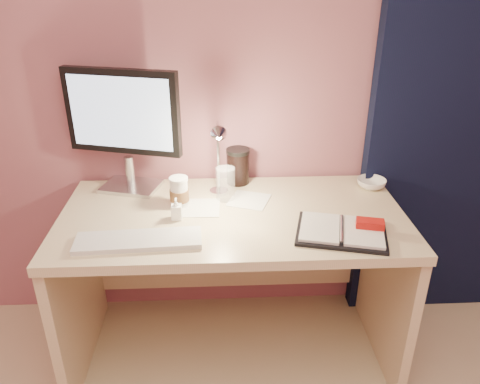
{
  "coord_description": "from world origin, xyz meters",
  "views": [
    {
      "loc": [
        -0.05,
        -0.29,
        1.64
      ],
      "look_at": [
        0.03,
        1.33,
        0.85
      ],
      "focal_mm": 35.0,
      "sensor_mm": 36.0,
      "label": 1
    }
  ],
  "objects_px": {
    "monitor": "(124,120)",
    "dark_jar": "(238,168)",
    "keyboard": "(139,240)",
    "planner": "(344,231)",
    "desk": "(232,250)",
    "desk_lamp": "(217,154)",
    "clear_cup": "(225,184)",
    "bowl": "(371,183)",
    "lotion_bottle": "(176,209)",
    "coffee_cup": "(179,193)"
  },
  "relations": [
    {
      "from": "monitor",
      "to": "dark_jar",
      "type": "distance_m",
      "value": 0.54
    },
    {
      "from": "keyboard",
      "to": "planner",
      "type": "height_order",
      "value": "planner"
    },
    {
      "from": "desk",
      "to": "desk_lamp",
      "type": "relative_size",
      "value": 4.02
    },
    {
      "from": "clear_cup",
      "to": "dark_jar",
      "type": "bearing_deg",
      "value": 69.84
    },
    {
      "from": "planner",
      "to": "bowl",
      "type": "distance_m",
      "value": 0.45
    },
    {
      "from": "planner",
      "to": "lotion_bottle",
      "type": "bearing_deg",
      "value": -178.73
    },
    {
      "from": "clear_cup",
      "to": "bowl",
      "type": "bearing_deg",
      "value": 7.01
    },
    {
      "from": "keyboard",
      "to": "desk_lamp",
      "type": "relative_size",
      "value": 1.31
    },
    {
      "from": "desk_lamp",
      "to": "lotion_bottle",
      "type": "bearing_deg",
      "value": -142.27
    },
    {
      "from": "keyboard",
      "to": "bowl",
      "type": "relative_size",
      "value": 3.54
    },
    {
      "from": "desk",
      "to": "desk_lamp",
      "type": "bearing_deg",
      "value": 152.67
    },
    {
      "from": "keyboard",
      "to": "clear_cup",
      "type": "relative_size",
      "value": 3.2
    },
    {
      "from": "lotion_bottle",
      "to": "bowl",
      "type": "bearing_deg",
      "value": 16.16
    },
    {
      "from": "planner",
      "to": "clear_cup",
      "type": "height_order",
      "value": "clear_cup"
    },
    {
      "from": "dark_jar",
      "to": "desk_lamp",
      "type": "height_order",
      "value": "desk_lamp"
    },
    {
      "from": "planner",
      "to": "desk_lamp",
      "type": "distance_m",
      "value": 0.58
    },
    {
      "from": "keyboard",
      "to": "coffee_cup",
      "type": "bearing_deg",
      "value": 62.11
    },
    {
      "from": "desk",
      "to": "monitor",
      "type": "distance_m",
      "value": 0.73
    },
    {
      "from": "clear_cup",
      "to": "lotion_bottle",
      "type": "height_order",
      "value": "clear_cup"
    },
    {
      "from": "coffee_cup",
      "to": "bowl",
      "type": "distance_m",
      "value": 0.87
    },
    {
      "from": "coffee_cup",
      "to": "desk_lamp",
      "type": "relative_size",
      "value": 0.37
    },
    {
      "from": "monitor",
      "to": "desk",
      "type": "bearing_deg",
      "value": -6.41
    },
    {
      "from": "coffee_cup",
      "to": "dark_jar",
      "type": "bearing_deg",
      "value": 41.07
    },
    {
      "from": "desk",
      "to": "keyboard",
      "type": "height_order",
      "value": "keyboard"
    },
    {
      "from": "planner",
      "to": "monitor",
      "type": "bearing_deg",
      "value": 167.14
    },
    {
      "from": "coffee_cup",
      "to": "bowl",
      "type": "height_order",
      "value": "coffee_cup"
    },
    {
      "from": "desk",
      "to": "keyboard",
      "type": "distance_m",
      "value": 0.51
    },
    {
      "from": "clear_cup",
      "to": "dark_jar",
      "type": "relative_size",
      "value": 0.97
    },
    {
      "from": "keyboard",
      "to": "planner",
      "type": "distance_m",
      "value": 0.76
    },
    {
      "from": "desk",
      "to": "lotion_bottle",
      "type": "height_order",
      "value": "lotion_bottle"
    },
    {
      "from": "monitor",
      "to": "lotion_bottle",
      "type": "bearing_deg",
      "value": -36.45
    },
    {
      "from": "monitor",
      "to": "keyboard",
      "type": "height_order",
      "value": "monitor"
    },
    {
      "from": "planner",
      "to": "desk_lamp",
      "type": "bearing_deg",
      "value": 163.06
    },
    {
      "from": "monitor",
      "to": "dark_jar",
      "type": "relative_size",
      "value": 3.65
    },
    {
      "from": "planner",
      "to": "bowl",
      "type": "bearing_deg",
      "value": 74.43
    },
    {
      "from": "coffee_cup",
      "to": "dark_jar",
      "type": "xyz_separation_m",
      "value": [
        0.25,
        0.22,
        0.01
      ]
    },
    {
      "from": "keyboard",
      "to": "coffee_cup",
      "type": "height_order",
      "value": "coffee_cup"
    },
    {
      "from": "keyboard",
      "to": "lotion_bottle",
      "type": "bearing_deg",
      "value": 50.54
    },
    {
      "from": "monitor",
      "to": "lotion_bottle",
      "type": "distance_m",
      "value": 0.46
    },
    {
      "from": "planner",
      "to": "desk_lamp",
      "type": "relative_size",
      "value": 1.09
    },
    {
      "from": "lotion_bottle",
      "to": "desk_lamp",
      "type": "relative_size",
      "value": 0.26
    },
    {
      "from": "keyboard",
      "to": "dark_jar",
      "type": "bearing_deg",
      "value": 49.55
    },
    {
      "from": "desk",
      "to": "clear_cup",
      "type": "height_order",
      "value": "clear_cup"
    },
    {
      "from": "keyboard",
      "to": "bowl",
      "type": "height_order",
      "value": "bowl"
    },
    {
      "from": "planner",
      "to": "desk",
      "type": "bearing_deg",
      "value": 162.56
    },
    {
      "from": "desk_lamp",
      "to": "desk",
      "type": "bearing_deg",
      "value": -29.37
    },
    {
      "from": "desk_lamp",
      "to": "dark_jar",
      "type": "bearing_deg",
      "value": 62.61
    },
    {
      "from": "bowl",
      "to": "dark_jar",
      "type": "relative_size",
      "value": 0.88
    },
    {
      "from": "desk",
      "to": "dark_jar",
      "type": "relative_size",
      "value": 9.53
    },
    {
      "from": "bowl",
      "to": "lotion_bottle",
      "type": "bearing_deg",
      "value": -163.84
    }
  ]
}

